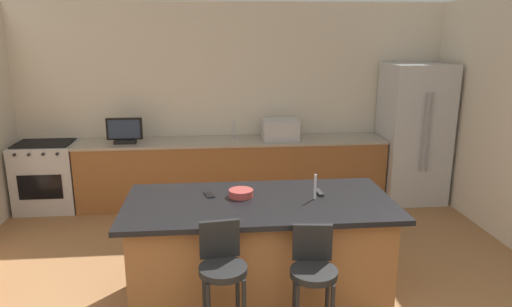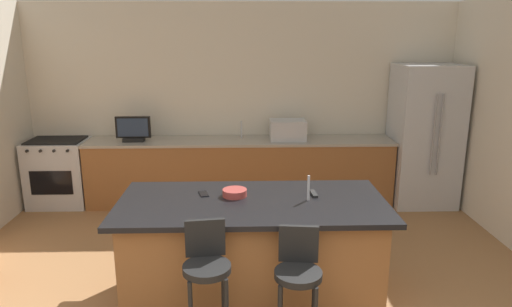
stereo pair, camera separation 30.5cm
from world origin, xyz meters
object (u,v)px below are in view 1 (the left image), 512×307
range_oven (48,176)px  microwave (280,129)px  kitchen_island (259,249)px  tv_monitor (125,132)px  tv_remote (319,192)px  bar_stool_left (223,280)px  refrigerator (413,133)px  cell_phone (209,195)px  bar_stool_right (313,281)px  fruit_bowl (241,193)px

range_oven → microwave: microwave is taller
kitchen_island → tv_monitor: bearing=122.9°
microwave → tv_remote: (0.02, -2.28, -0.11)m
range_oven → bar_stool_left: bar_stool_left is taller
refrigerator → bar_stool_left: (-2.72, -3.10, -0.34)m
kitchen_island → refrigerator: refrigerator is taller
microwave → bar_stool_left: 3.31m
kitchen_island → bar_stool_left: 0.83m
bar_stool_left → cell_phone: size_ratio=6.73×
range_oven → tv_remote: size_ratio=5.39×
bar_stool_left → tv_monitor: bearing=103.8°
kitchen_island → range_oven: range_oven is taller
range_oven → bar_stool_right: 4.29m
refrigerator → fruit_bowl: size_ratio=8.93×
fruit_bowl → tv_remote: bearing=1.3°
bar_stool_left → fruit_bowl: bearing=70.6°
refrigerator → tv_remote: refrigerator is taller
kitchen_island → microwave: (0.53, 2.42, 0.56)m
microwave → cell_phone: (-0.96, -2.24, -0.11)m
kitchen_island → range_oven: 3.54m
cell_phone → bar_stool_left: bearing=-99.5°
refrigerator → fruit_bowl: refrigerator is taller
fruit_bowl → cell_phone: (-0.28, 0.05, -0.03)m
refrigerator → tv_monitor: (-3.91, 0.02, 0.10)m
tv_monitor → fruit_bowl: size_ratio=2.15×
range_oven → bar_stool_left: size_ratio=0.91×
kitchen_island → fruit_bowl: (-0.15, 0.12, 0.48)m
kitchen_island → range_oven: bearing=136.9°
tv_remote → refrigerator: bearing=47.0°
bar_stool_right → cell_phone: size_ratio=6.37×
range_oven → cell_phone: cell_phone is taller
bar_stool_left → bar_stool_right: size_ratio=1.06×
kitchen_island → tv_remote: (0.55, 0.14, 0.46)m
refrigerator → microwave: (-1.85, 0.07, 0.08)m
bar_stool_right → fruit_bowl: size_ratio=4.48×
bar_stool_left → range_oven: bearing=118.2°
range_oven → microwave: size_ratio=1.91×
tv_monitor → cell_phone: tv_monitor is taller
tv_monitor → tv_remote: 3.05m
refrigerator → range_oven: (-4.97, 0.07, -0.50)m
cell_phone → range_oven: bearing=118.9°
bar_stool_left → cell_phone: 0.98m
fruit_bowl → cell_phone: 0.28m
tv_monitor → bar_stool_right: size_ratio=0.48×
refrigerator → bar_stool_right: refrigerator is taller
bar_stool_right → kitchen_island: bearing=118.8°
range_oven → cell_phone: 3.14m
range_oven → fruit_bowl: bearing=-43.3°
microwave → bar_stool_right: bearing=-94.0°
bar_stool_left → kitchen_island: bearing=58.5°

